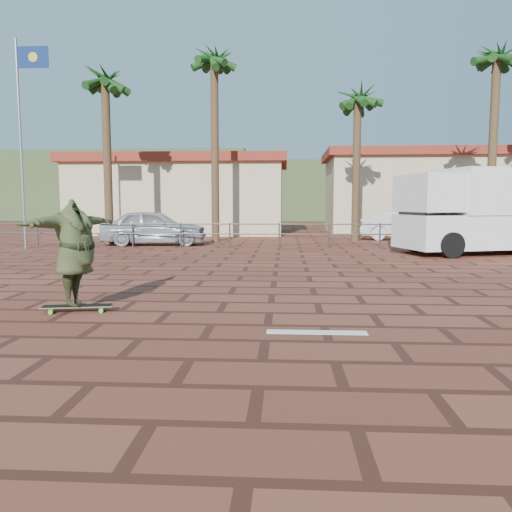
{
  "coord_description": "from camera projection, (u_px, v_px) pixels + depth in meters",
  "views": [
    {
      "loc": [
        0.26,
        -8.04,
        1.8
      ],
      "look_at": [
        -0.3,
        1.32,
        0.8
      ],
      "focal_mm": 35.0,
      "sensor_mm": 36.0,
      "label": 1
    }
  ],
  "objects": [
    {
      "name": "paint_stripe",
      "position": [
        317.0,
        332.0,
        6.96
      ],
      "size": [
        1.4,
        0.22,
        0.01
      ],
      "primitive_type": "cube",
      "color": "white",
      "rests_on": "ground"
    },
    {
      "name": "car_silver",
      "position": [
        154.0,
        227.0,
        21.33
      ],
      "size": [
        4.62,
        2.26,
        1.52
      ],
      "primitive_type": "imported",
      "rotation": [
        0.0,
        0.0,
        1.68
      ],
      "color": "#AAACB1",
      "rests_on": "ground"
    },
    {
      "name": "car_white",
      "position": [
        407.0,
        225.0,
        24.12
      ],
      "size": [
        4.65,
        2.4,
        1.46
      ],
      "primitive_type": "imported",
      "rotation": [
        0.0,
        0.0,
        1.37
      ],
      "color": "silver",
      "rests_on": "ground"
    },
    {
      "name": "palm_center",
      "position": [
        358.0,
        102.0,
        22.69
      ],
      "size": [
        2.4,
        2.4,
        7.75
      ],
      "color": "brown",
      "rests_on": "ground"
    },
    {
      "name": "hill_back",
      "position": [
        114.0,
        186.0,
        64.65
      ],
      "size": [
        35.0,
        14.0,
        8.0
      ],
      "primitive_type": "cube",
      "color": "#384C28",
      "rests_on": "ground"
    },
    {
      "name": "flagpole",
      "position": [
        23.0,
        129.0,
        19.2
      ],
      "size": [
        1.3,
        0.1,
        8.0
      ],
      "color": "gray",
      "rests_on": "ground"
    },
    {
      "name": "campervan",
      "position": [
        483.0,
        209.0,
        17.69
      ],
      "size": [
        6.19,
        3.87,
        2.98
      ],
      "rotation": [
        0.0,
        0.0,
        0.27
      ],
      "color": "silver",
      "rests_on": "ground"
    },
    {
      "name": "skateboarder",
      "position": [
        75.0,
        253.0,
        8.14
      ],
      "size": [
        1.17,
        2.23,
        1.75
      ],
      "primitive_type": "imported",
      "rotation": [
        0.0,
        0.0,
        1.29
      ],
      "color": "#3B4425",
      "rests_on": "longboard"
    },
    {
      "name": "ground",
      "position": [
        269.0,
        313.0,
        8.19
      ],
      "size": [
        120.0,
        120.0,
        0.0
      ],
      "primitive_type": "plane",
      "color": "brown",
      "rests_on": "ground"
    },
    {
      "name": "guardrail",
      "position": [
        279.0,
        231.0,
        20.03
      ],
      "size": [
        24.06,
        0.06,
        1.0
      ],
      "color": "#47494F",
      "rests_on": "ground"
    },
    {
      "name": "hill_front",
      "position": [
        284.0,
        192.0,
        57.5
      ],
      "size": [
        70.0,
        18.0,
        6.0
      ],
      "primitive_type": "cube",
      "color": "#384C28",
      "rests_on": "ground"
    },
    {
      "name": "street_sign",
      "position": [
        453.0,
        209.0,
        18.09
      ],
      "size": [
        0.46,
        0.09,
        2.25
      ],
      "rotation": [
        0.0,
        0.0,
        0.12
      ],
      "color": "gray",
      "rests_on": "ground"
    },
    {
      "name": "building_west",
      "position": [
        182.0,
        195.0,
        30.14
      ],
      "size": [
        12.6,
        7.6,
        4.5
      ],
      "color": "beige",
      "rests_on": "ground"
    },
    {
      "name": "palm_left",
      "position": [
        214.0,
        65.0,
        22.41
      ],
      "size": [
        2.4,
        2.4,
        9.45
      ],
      "color": "brown",
      "rests_on": "ground"
    },
    {
      "name": "palm_right",
      "position": [
        497.0,
        63.0,
        20.75
      ],
      "size": [
        2.4,
        2.4,
        9.05
      ],
      "color": "brown",
      "rests_on": "ground"
    },
    {
      "name": "building_east",
      "position": [
        409.0,
        191.0,
        31.27
      ],
      "size": [
        10.6,
        6.6,
        5.0
      ],
      "color": "beige",
      "rests_on": "ground"
    },
    {
      "name": "palm_far_left",
      "position": [
        105.0,
        85.0,
        21.31
      ],
      "size": [
        2.4,
        2.4,
        8.25
      ],
      "color": "brown",
      "rests_on": "ground"
    },
    {
      "name": "longboard",
      "position": [
        77.0,
        307.0,
        8.24
      ],
      "size": [
        1.18,
        0.46,
        0.11
      ],
      "rotation": [
        0.0,
        0.0,
        0.19
      ],
      "color": "olive",
      "rests_on": "ground"
    }
  ]
}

